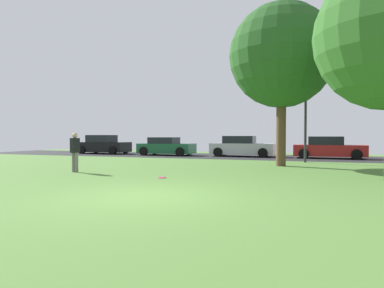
{
  "coord_description": "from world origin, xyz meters",
  "views": [
    {
      "loc": [
        3.76,
        -7.21,
        1.47
      ],
      "look_at": [
        0.0,
        3.35,
        1.18
      ],
      "focal_mm": 31.58,
      "sensor_mm": 36.0,
      "label": 1
    }
  ],
  "objects_px": {
    "parked_car_green": "(166,147)",
    "street_lamp_post": "(305,121)",
    "frisbee_disc": "(162,178)",
    "parked_car_silver": "(242,147)",
    "maple_tree_far": "(282,56)",
    "parked_car_black": "(103,145)",
    "parked_car_red": "(328,148)",
    "person_thrower": "(75,151)"
  },
  "relations": [
    {
      "from": "parked_car_green",
      "to": "street_lamp_post",
      "type": "relative_size",
      "value": 0.92
    },
    {
      "from": "frisbee_disc",
      "to": "parked_car_silver",
      "type": "distance_m",
      "value": 12.89
    },
    {
      "from": "maple_tree_far",
      "to": "street_lamp_post",
      "type": "distance_m",
      "value": 4.18
    },
    {
      "from": "parked_car_green",
      "to": "parked_car_silver",
      "type": "bearing_deg",
      "value": 4.21
    },
    {
      "from": "parked_car_silver",
      "to": "street_lamp_post",
      "type": "bearing_deg",
      "value": -43.29
    },
    {
      "from": "frisbee_disc",
      "to": "parked_car_green",
      "type": "distance_m",
      "value": 13.59
    },
    {
      "from": "parked_car_black",
      "to": "parked_car_silver",
      "type": "bearing_deg",
      "value": 0.96
    },
    {
      "from": "parked_car_green",
      "to": "parked_car_silver",
      "type": "xyz_separation_m",
      "value": [
        5.63,
        0.41,
        0.04
      ]
    },
    {
      "from": "parked_car_silver",
      "to": "parked_car_black",
      "type": "bearing_deg",
      "value": -179.04
    },
    {
      "from": "parked_car_black",
      "to": "parked_car_green",
      "type": "bearing_deg",
      "value": -2.29
    },
    {
      "from": "parked_car_red",
      "to": "street_lamp_post",
      "type": "xyz_separation_m",
      "value": [
        -1.33,
        -3.92,
        1.61
      ]
    },
    {
      "from": "person_thrower",
      "to": "parked_car_black",
      "type": "distance_m",
      "value": 14.01
    },
    {
      "from": "parked_car_red",
      "to": "parked_car_green",
      "type": "bearing_deg",
      "value": -178.51
    },
    {
      "from": "street_lamp_post",
      "to": "parked_car_silver",
      "type": "bearing_deg",
      "value": 136.71
    },
    {
      "from": "frisbee_disc",
      "to": "street_lamp_post",
      "type": "distance_m",
      "value": 10.16
    },
    {
      "from": "frisbee_disc",
      "to": "parked_car_black",
      "type": "xyz_separation_m",
      "value": [
        -11.03,
        12.68,
        0.67
      ]
    },
    {
      "from": "parked_car_black",
      "to": "parked_car_red",
      "type": "relative_size",
      "value": 0.94
    },
    {
      "from": "frisbee_disc",
      "to": "parked_car_red",
      "type": "bearing_deg",
      "value": 65.34
    },
    {
      "from": "parked_car_green",
      "to": "parked_car_silver",
      "type": "distance_m",
      "value": 5.64
    },
    {
      "from": "maple_tree_far",
      "to": "parked_car_red",
      "type": "bearing_deg",
      "value": 70.1
    },
    {
      "from": "person_thrower",
      "to": "parked_car_green",
      "type": "xyz_separation_m",
      "value": [
        -1.33,
        11.93,
        -0.24
      ]
    },
    {
      "from": "maple_tree_far",
      "to": "parked_car_black",
      "type": "height_order",
      "value": "maple_tree_far"
    },
    {
      "from": "person_thrower",
      "to": "frisbee_disc",
      "type": "xyz_separation_m",
      "value": [
        4.07,
        -0.52,
        -0.85
      ]
    },
    {
      "from": "person_thrower",
      "to": "parked_car_black",
      "type": "bearing_deg",
      "value": -139.18
    },
    {
      "from": "person_thrower",
      "to": "street_lamp_post",
      "type": "distance_m",
      "value": 12.02
    },
    {
      "from": "parked_car_silver",
      "to": "parked_car_red",
      "type": "relative_size",
      "value": 1.01
    },
    {
      "from": "parked_car_green",
      "to": "parked_car_black",
      "type": "bearing_deg",
      "value": 177.71
    },
    {
      "from": "frisbee_disc",
      "to": "parked_car_black",
      "type": "height_order",
      "value": "parked_car_black"
    },
    {
      "from": "parked_car_green",
      "to": "street_lamp_post",
      "type": "bearing_deg",
      "value": -20.11
    },
    {
      "from": "frisbee_disc",
      "to": "parked_car_silver",
      "type": "bearing_deg",
      "value": 88.99
    },
    {
      "from": "person_thrower",
      "to": "parked_car_green",
      "type": "bearing_deg",
      "value": -162.63
    },
    {
      "from": "parked_car_green",
      "to": "parked_car_red",
      "type": "relative_size",
      "value": 0.95
    },
    {
      "from": "person_thrower",
      "to": "parked_car_red",
      "type": "xyz_separation_m",
      "value": [
        9.92,
        12.22,
        -0.22
      ]
    },
    {
      "from": "street_lamp_post",
      "to": "frisbee_disc",
      "type": "bearing_deg",
      "value": -117.13
    },
    {
      "from": "parked_car_green",
      "to": "parked_car_silver",
      "type": "relative_size",
      "value": 0.94
    },
    {
      "from": "person_thrower",
      "to": "parked_car_silver",
      "type": "height_order",
      "value": "person_thrower"
    },
    {
      "from": "parked_car_black",
      "to": "parked_car_red",
      "type": "bearing_deg",
      "value": 0.23
    },
    {
      "from": "parked_car_green",
      "to": "street_lamp_post",
      "type": "distance_m",
      "value": 10.69
    },
    {
      "from": "person_thrower",
      "to": "street_lamp_post",
      "type": "height_order",
      "value": "street_lamp_post"
    },
    {
      "from": "street_lamp_post",
      "to": "person_thrower",
      "type": "bearing_deg",
      "value": -135.98
    },
    {
      "from": "parked_car_red",
      "to": "parked_car_black",
      "type": "bearing_deg",
      "value": -179.77
    },
    {
      "from": "frisbee_disc",
      "to": "parked_car_silver",
      "type": "height_order",
      "value": "parked_car_silver"
    }
  ]
}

